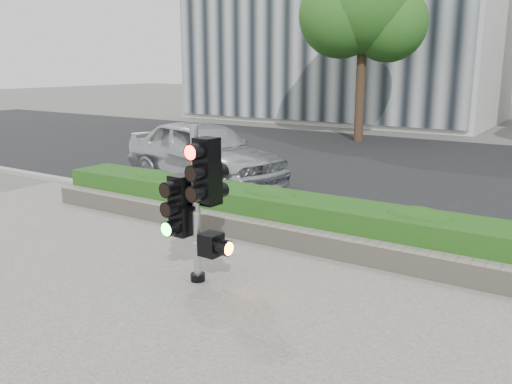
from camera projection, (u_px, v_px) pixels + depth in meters
ground at (244, 294)px, 7.16m from camera, size 120.00×120.00×0.00m
sidewalk at (95, 384)px, 5.13m from camera, size 16.00×11.00×0.03m
road at (444, 172)px, 15.30m from camera, size 60.00×13.00×0.02m
curb at (344, 230)px, 9.71m from camera, size 60.00×0.25×0.12m
stone_wall at (311, 241)px, 8.67m from camera, size 12.00×0.32×0.34m
hedge at (329, 222)px, 9.16m from camera, size 12.00×1.00×0.68m
tree_left at (364, 7)px, 20.27m from camera, size 4.61×4.03×7.34m
traffic_signal at (199, 197)px, 7.27m from camera, size 0.76×0.56×2.17m
car_silver at (204, 152)px, 13.57m from camera, size 5.00×2.83×1.61m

